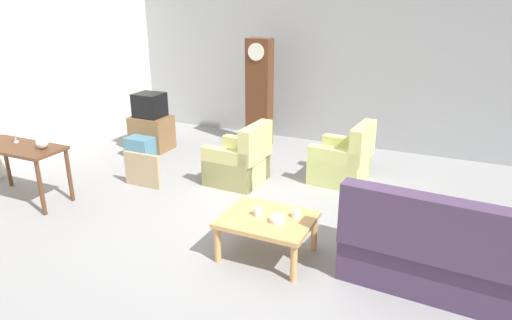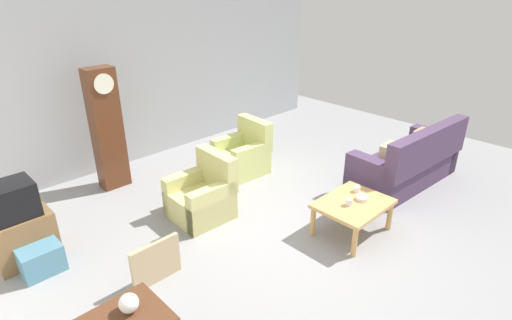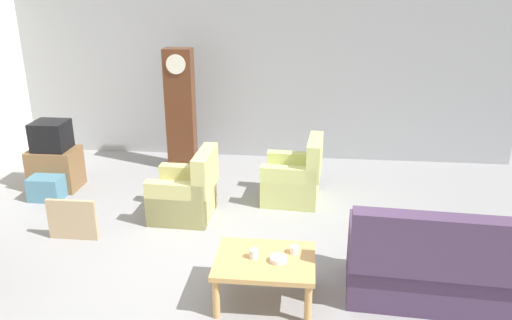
{
  "view_description": "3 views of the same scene",
  "coord_description": "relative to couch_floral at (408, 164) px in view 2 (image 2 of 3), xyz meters",
  "views": [
    {
      "loc": [
        2.11,
        -4.59,
        2.68
      ],
      "look_at": [
        -0.09,
        0.23,
        0.73
      ],
      "focal_mm": 31.93,
      "sensor_mm": 36.0,
      "label": 1
    },
    {
      "loc": [
        -3.7,
        -3.05,
        3.17
      ],
      "look_at": [
        -0.03,
        0.72,
        0.77
      ],
      "focal_mm": 28.41,
      "sensor_mm": 36.0,
      "label": 2
    },
    {
      "loc": [
        0.79,
        -4.88,
        3.04
      ],
      "look_at": [
        0.21,
        0.71,
        0.96
      ],
      "focal_mm": 35.74,
      "sensor_mm": 36.0,
      "label": 3
    }
  ],
  "objects": [
    {
      "name": "ground_plane",
      "position": [
        -2.29,
        0.47,
        -0.35
      ],
      "size": [
        10.4,
        10.4,
        0.0
      ],
      "primitive_type": "plane",
      "color": "gray"
    },
    {
      "name": "tv_crt",
      "position": [
        -5.19,
        2.28,
        0.47
      ],
      "size": [
        0.48,
        0.44,
        0.42
      ],
      "primitive_type": "cube",
      "color": "black",
      "rests_on": "tv_stand_cabinet"
    },
    {
      "name": "garage_door_wall",
      "position": [
        -2.29,
        4.07,
        1.25
      ],
      "size": [
        8.4,
        0.16,
        3.2
      ],
      "primitive_type": "cube",
      "color": "#9EA0A5",
      "rests_on": "ground_plane"
    },
    {
      "name": "armchair_olive_far",
      "position": [
        -1.65,
        2.22,
        -0.05
      ],
      "size": [
        0.84,
        0.82,
        0.92
      ],
      "color": "#CCD47C",
      "rests_on": "ground_plane"
    },
    {
      "name": "framed_picture_leaning",
      "position": [
        -4.26,
        0.81,
        -0.1
      ],
      "size": [
        0.6,
        0.05,
        0.51
      ],
      "primitive_type": "cube",
      "color": "tan",
      "rests_on": "ground_plane"
    },
    {
      "name": "coffee_table_wood",
      "position": [
        -1.86,
        -0.17,
        0.04
      ],
      "size": [
        0.96,
        0.76,
        0.46
      ],
      "color": "tan",
      "rests_on": "ground_plane"
    },
    {
      "name": "bowl_white_stacked",
      "position": [
        -1.73,
        -0.21,
        0.13
      ],
      "size": [
        0.16,
        0.16,
        0.05
      ],
      "primitive_type": "cylinder",
      "color": "white",
      "rests_on": "coffee_table_wood"
    },
    {
      "name": "tv_stand_cabinet",
      "position": [
        -5.19,
        2.28,
        -0.05
      ],
      "size": [
        0.68,
        0.52,
        0.61
      ],
      "primitive_type": "cube",
      "color": "brown",
      "rests_on": "ground_plane"
    },
    {
      "name": "couch_floral",
      "position": [
        0.0,
        0.0,
        0.0
      ],
      "size": [
        2.15,
        1.01,
        1.04
      ],
      "color": "#4C3856",
      "rests_on": "ground_plane"
    },
    {
      "name": "grandfather_clock",
      "position": [
        -3.52,
        3.32,
        0.63
      ],
      "size": [
        0.44,
        0.3,
        1.95
      ],
      "color": "#562D19",
      "rests_on": "ground_plane"
    },
    {
      "name": "armchair_olive_near",
      "position": [
        -3.04,
        1.54,
        -0.05
      ],
      "size": [
        0.82,
        0.79,
        0.92
      ],
      "color": "#CCC67A",
      "rests_on": "ground_plane"
    },
    {
      "name": "cup_white_porcelain",
      "position": [
        -1.58,
        -0.04,
        0.14
      ],
      "size": [
        0.09,
        0.09,
        0.07
      ],
      "primitive_type": "cylinder",
      "color": "white",
      "rests_on": "coffee_table_wood"
    },
    {
      "name": "glass_dome_cloche",
      "position": [
        -5.04,
        -0.18,
        0.51
      ],
      "size": [
        0.16,
        0.16,
        0.16
      ],
      "primitive_type": "sphere",
      "color": "silver",
      "rests_on": "console_table_dark"
    },
    {
      "name": "storage_box_blue",
      "position": [
        -5.14,
        1.95,
        -0.18
      ],
      "size": [
        0.45,
        0.47,
        0.34
      ],
      "primitive_type": "cube",
      "color": "teal",
      "rests_on": "ground_plane"
    },
    {
      "name": "cup_blue_rimmed",
      "position": [
        -1.97,
        -0.17,
        0.15
      ],
      "size": [
        0.09,
        0.09,
        0.09
      ],
      "primitive_type": "cylinder",
      "color": "silver",
      "rests_on": "coffee_table_wood"
    }
  ]
}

